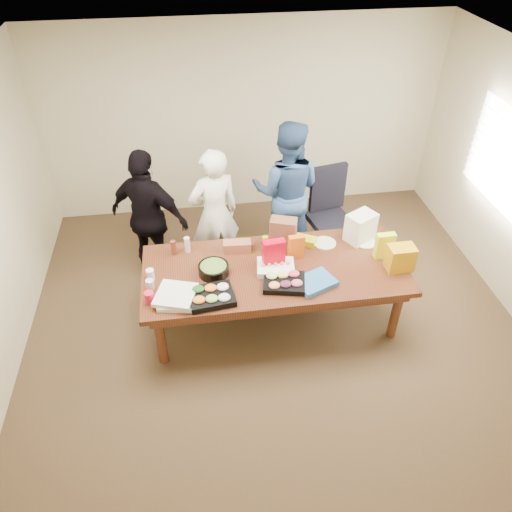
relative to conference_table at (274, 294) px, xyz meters
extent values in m
cube|color=#47301E|center=(0.00, 0.00, -0.39)|extent=(5.50, 5.00, 0.02)
cube|color=white|center=(0.00, 0.00, 2.33)|extent=(5.50, 5.00, 0.02)
cube|color=beige|center=(0.00, 2.50, 0.98)|extent=(5.50, 0.04, 2.70)
cube|color=beige|center=(0.00, -2.50, 0.98)|extent=(5.50, 0.04, 2.70)
cube|color=white|center=(2.72, 0.60, 1.12)|extent=(0.03, 1.40, 1.10)
cube|color=beige|center=(2.68, 0.60, 1.12)|extent=(0.04, 1.36, 1.00)
cube|color=#4C1C0F|center=(0.00, 0.00, 0.00)|extent=(2.80, 1.20, 0.75)
cube|color=black|center=(0.92, 1.11, 0.20)|extent=(0.69, 0.69, 1.14)
imported|color=silver|center=(-0.56, 0.98, 0.47)|extent=(0.71, 0.56, 1.69)
imported|color=navy|center=(0.37, 1.26, 0.54)|extent=(1.06, 0.93, 1.83)
imported|color=black|center=(-1.33, 1.01, 0.48)|extent=(1.08, 0.86, 1.71)
cube|color=black|center=(-0.70, -0.38, 0.41)|extent=(0.48, 0.39, 0.07)
cube|color=black|center=(0.05, -0.28, 0.41)|extent=(0.48, 0.41, 0.06)
cube|color=white|center=(0.00, -0.03, 0.41)|extent=(0.42, 0.34, 0.07)
cylinder|color=black|center=(-0.65, 0.01, 0.43)|extent=(0.36, 0.36, 0.10)
cube|color=#2B63A9|center=(0.36, -0.32, 0.40)|extent=(0.47, 0.42, 0.06)
cube|color=red|center=(-0.01, 0.03, 0.54)|extent=(0.24, 0.12, 0.34)
cube|color=#F4FF1C|center=(1.20, 0.02, 0.53)|extent=(0.20, 0.09, 0.30)
cube|color=#DD600F|center=(0.26, 0.17, 0.51)|extent=(0.17, 0.09, 0.26)
cylinder|color=silver|center=(0.11, 0.36, 0.44)|extent=(0.09, 0.09, 0.13)
cylinder|color=yellow|center=(-0.05, 0.32, 0.47)|extent=(0.08, 0.08, 0.19)
cylinder|color=maroon|center=(-1.05, 0.40, 0.46)|extent=(0.07, 0.07, 0.18)
cylinder|color=beige|center=(-0.90, 0.43, 0.47)|extent=(0.06, 0.06, 0.18)
cube|color=#C4D10F|center=(0.42, 0.38, 0.41)|extent=(0.27, 0.23, 0.08)
cube|color=#9B5237|center=(-0.36, 0.36, 0.44)|extent=(0.31, 0.15, 0.12)
cube|color=brown|center=(0.15, 0.34, 0.56)|extent=(0.32, 0.25, 0.37)
cylinder|color=red|center=(-1.30, -0.34, 0.44)|extent=(0.10, 0.10, 0.13)
cylinder|color=silver|center=(-1.30, -0.14, 0.43)|extent=(0.10, 0.10, 0.11)
cylinder|color=white|center=(-1.30, 0.02, 0.43)|extent=(0.09, 0.09, 0.12)
cube|color=white|center=(-1.02, -0.34, 0.40)|extent=(0.43, 0.43, 0.04)
cube|color=silver|center=(-1.05, -0.34, 0.44)|extent=(0.47, 0.47, 0.04)
cylinder|color=silver|center=(1.10, 0.29, 0.38)|extent=(0.25, 0.25, 0.01)
cylinder|color=beige|center=(0.64, 0.34, 0.38)|extent=(0.27, 0.27, 0.02)
cylinder|color=#F8EFB8|center=(0.24, 0.43, 0.41)|extent=(0.17, 0.17, 0.06)
cylinder|color=beige|center=(-0.29, 0.39, 0.40)|extent=(0.17, 0.17, 0.06)
cube|color=white|center=(1.04, 0.37, 0.54)|extent=(0.38, 0.35, 0.34)
cube|color=orange|center=(1.30, -0.19, 0.51)|extent=(0.28, 0.20, 0.28)
camera|label=1|loc=(-0.78, -3.94, 3.73)|focal=34.46mm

